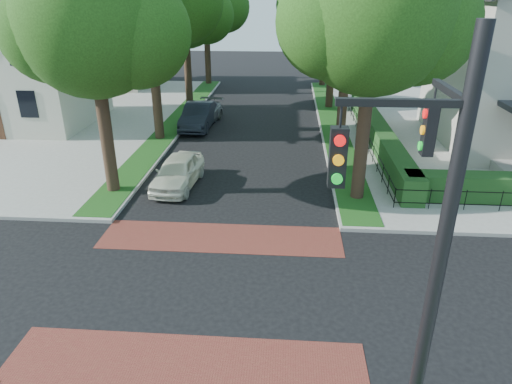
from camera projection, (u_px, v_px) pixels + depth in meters
ground at (206, 289)px, 14.18m from camera, size 120.00×120.00×0.00m
crosswalk_far at (221, 238)px, 17.10m from camera, size 9.00×2.20×0.01m
crosswalk_near at (184, 366)px, 11.26m from camera, size 9.00×2.20×0.01m
grass_strip_ne at (332, 123)px, 31.17m from camera, size 1.60×29.80×0.02m
grass_strip_nw at (177, 120)px, 31.89m from camera, size 1.60×29.80×0.02m
tree_right_near at (376, 15)px, 17.31m from camera, size 7.75×6.67×10.66m
tree_right_mid at (352, 1)px, 24.47m from camera, size 8.25×7.09×11.22m
tree_right_far at (336, 14)px, 33.08m from camera, size 7.25×6.23×9.74m
tree_right_back at (328, 5)px, 41.15m from camera, size 7.50×6.45×10.20m
tree_left_near at (96, 24)px, 18.18m from camera, size 7.50×6.45×10.20m
tree_left_far at (186, 10)px, 33.72m from camera, size 7.00×6.02×9.86m
tree_left_back at (207, 3)px, 41.83m from camera, size 7.75×6.66×10.44m
hedge_main_road at (378, 133)px, 27.04m from camera, size 1.00×18.00×1.20m
fence_main_road at (364, 135)px, 27.15m from camera, size 0.06×18.00×0.90m
house_left_near at (15, 48)px, 29.57m from camera, size 10.00×9.00×10.14m
house_left_far at (98, 31)px, 42.33m from camera, size 10.00×9.00×10.14m
traffic_signal at (429, 229)px, 7.92m from camera, size 2.17×2.00×8.00m
parked_car_front at (178, 172)px, 21.31m from camera, size 2.05×4.42×1.47m
parked_car_middle at (199, 116)px, 30.38m from camera, size 1.84×5.04×1.65m
parked_car_rear at (202, 114)px, 31.43m from camera, size 2.72×5.07×1.40m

